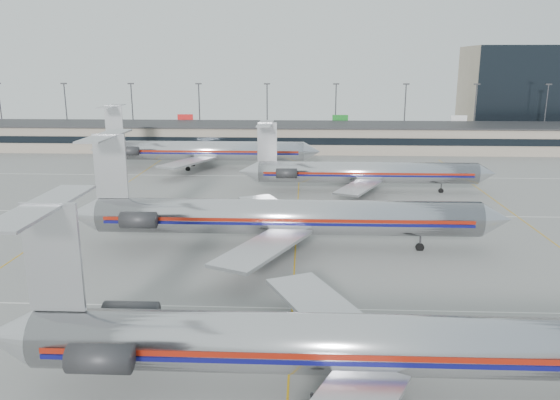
{
  "coord_description": "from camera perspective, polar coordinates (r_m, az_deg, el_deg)",
  "views": [
    {
      "loc": [
        0.87,
        -32.8,
        20.26
      ],
      "look_at": [
        -1.94,
        29.97,
        4.5
      ],
      "focal_mm": 35.0,
      "sensor_mm": 36.0,
      "label": 1
    }
  ],
  "objects": [
    {
      "name": "ground",
      "position": [
        38.56,
        0.93,
        -17.62
      ],
      "size": [
        260.0,
        260.0,
        0.0
      ],
      "primitive_type": "plane",
      "color": "gray",
      "rests_on": "ground"
    },
    {
      "name": "apron_markings",
      "position": [
        47.36,
        1.29,
        -11.24
      ],
      "size": [
        160.0,
        0.15,
        0.02
      ],
      "primitive_type": "cube",
      "color": "silver",
      "rests_on": "ground"
    },
    {
      "name": "terminal",
      "position": [
        131.89,
        2.17,
        6.62
      ],
      "size": [
        162.0,
        17.0,
        6.25
      ],
      "color": "gray",
      "rests_on": "ground"
    },
    {
      "name": "light_mast_row",
      "position": [
        145.27,
        2.24,
        9.46
      ],
      "size": [
        163.6,
        0.4,
        15.28
      ],
      "color": "#38383D",
      "rests_on": "ground"
    },
    {
      "name": "distant_building",
      "position": [
        172.2,
        23.76,
        10.34
      ],
      "size": [
        30.0,
        20.0,
        25.0
      ],
      "primitive_type": "cube",
      "color": "tan",
      "rests_on": "ground"
    },
    {
      "name": "jet_foreground",
      "position": [
        34.79,
        6.82,
        -14.64
      ],
      "size": [
        47.39,
        27.91,
        12.41
      ],
      "color": "silver",
      "rests_on": "ground"
    },
    {
      "name": "jet_second_row",
      "position": [
        60.62,
        -0.21,
        -1.72
      ],
      "size": [
        49.44,
        29.11,
        12.94
      ],
      "color": "silver",
      "rests_on": "ground"
    },
    {
      "name": "jet_third_row",
      "position": [
        88.79,
        8.52,
        2.9
      ],
      "size": [
        41.22,
        25.35,
        11.27
      ],
      "color": "silver",
      "rests_on": "ground"
    },
    {
      "name": "jet_back_row",
      "position": [
        108.9,
        -8.34,
        5.15
      ],
      "size": [
        45.66,
        28.08,
        12.48
      ],
      "color": "silver",
      "rests_on": "ground"
    }
  ]
}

